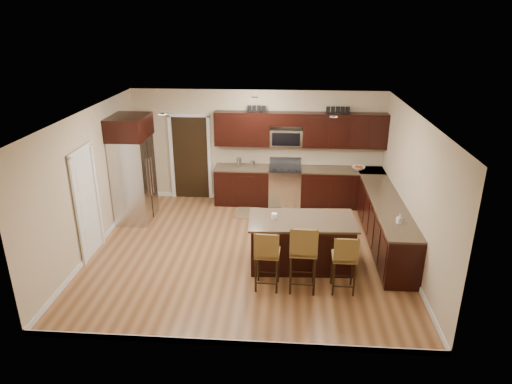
# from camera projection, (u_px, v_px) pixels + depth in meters

# --- Properties ---
(floor) EXTENTS (6.00, 6.00, 0.00)m
(floor) POSITION_uv_depth(u_px,v_px,m) (248.00, 251.00, 8.92)
(floor) COLOR #926039
(floor) RESTS_ON ground
(ceiling) EXTENTS (6.00, 6.00, 0.00)m
(ceiling) POSITION_uv_depth(u_px,v_px,m) (247.00, 114.00, 7.94)
(ceiling) COLOR silver
(ceiling) RESTS_ON wall_back
(wall_back) EXTENTS (6.00, 0.00, 6.00)m
(wall_back) POSITION_uv_depth(u_px,v_px,m) (258.00, 146.00, 10.98)
(wall_back) COLOR #C5AF8E
(wall_back) RESTS_ON floor
(wall_left) EXTENTS (0.00, 5.50, 5.50)m
(wall_left) POSITION_uv_depth(u_px,v_px,m) (90.00, 182.00, 8.63)
(wall_left) COLOR #C5AF8E
(wall_left) RESTS_ON floor
(wall_right) EXTENTS (0.00, 5.50, 5.50)m
(wall_right) POSITION_uv_depth(u_px,v_px,m) (413.00, 191.00, 8.23)
(wall_right) COLOR #C5AF8E
(wall_right) RESTS_ON floor
(base_cabinets) EXTENTS (4.02, 3.96, 0.92)m
(base_cabinets) POSITION_uv_depth(u_px,v_px,m) (340.00, 204.00, 9.97)
(base_cabinets) COLOR black
(base_cabinets) RESTS_ON floor
(upper_cabinets) EXTENTS (4.00, 0.33, 0.80)m
(upper_cabinets) POSITION_uv_depth(u_px,v_px,m) (302.00, 129.00, 10.58)
(upper_cabinets) COLOR black
(upper_cabinets) RESTS_ON wall_back
(range) EXTENTS (0.76, 0.64, 1.11)m
(range) POSITION_uv_depth(u_px,v_px,m) (285.00, 186.00, 10.98)
(range) COLOR silver
(range) RESTS_ON floor
(microwave) EXTENTS (0.76, 0.31, 0.40)m
(microwave) POSITION_uv_depth(u_px,v_px,m) (286.00, 138.00, 10.71)
(microwave) COLOR silver
(microwave) RESTS_ON upper_cabinets
(doorway) EXTENTS (0.85, 0.03, 2.06)m
(doorway) POSITION_uv_depth(u_px,v_px,m) (191.00, 158.00, 11.20)
(doorway) COLOR black
(doorway) RESTS_ON floor
(pantry_door) EXTENTS (0.03, 0.80, 2.04)m
(pantry_door) POSITION_uv_depth(u_px,v_px,m) (87.00, 205.00, 8.47)
(pantry_door) COLOR white
(pantry_door) RESTS_ON floor
(letter_decor) EXTENTS (2.20, 0.03, 0.15)m
(letter_decor) POSITION_uv_depth(u_px,v_px,m) (296.00, 109.00, 10.43)
(letter_decor) COLOR black
(letter_decor) RESTS_ON upper_cabinets
(island) EXTENTS (1.95, 1.10, 0.92)m
(island) POSITION_uv_depth(u_px,v_px,m) (301.00, 244.00, 8.28)
(island) COLOR black
(island) RESTS_ON floor
(stool_left) EXTENTS (0.42, 0.42, 1.08)m
(stool_left) POSITION_uv_depth(u_px,v_px,m) (267.00, 254.00, 7.45)
(stool_left) COLOR olive
(stool_left) RESTS_ON floor
(stool_mid) EXTENTS (0.46, 0.46, 1.20)m
(stool_mid) POSITION_uv_depth(u_px,v_px,m) (303.00, 251.00, 7.38)
(stool_mid) COLOR olive
(stool_mid) RESTS_ON floor
(stool_right) EXTENTS (0.39, 0.39, 1.05)m
(stool_right) POSITION_uv_depth(u_px,v_px,m) (345.00, 258.00, 7.37)
(stool_right) COLOR olive
(stool_right) RESTS_ON floor
(refrigerator) EXTENTS (0.79, 1.00, 2.35)m
(refrigerator) POSITION_uv_depth(u_px,v_px,m) (133.00, 168.00, 9.90)
(refrigerator) COLOR silver
(refrigerator) RESTS_ON floor
(floor_mat) EXTENTS (1.08, 0.78, 0.01)m
(floor_mat) POSITION_uv_depth(u_px,v_px,m) (258.00, 213.00, 10.59)
(floor_mat) COLOR brown
(floor_mat) RESTS_ON floor
(fruit_bowl) EXTENTS (0.35, 0.35, 0.08)m
(fruit_bowl) POSITION_uv_depth(u_px,v_px,m) (358.00, 168.00, 10.69)
(fruit_bowl) COLOR silver
(fruit_bowl) RESTS_ON base_cabinets
(soap_bottle) EXTENTS (0.10, 0.10, 0.17)m
(soap_bottle) POSITION_uv_depth(u_px,v_px,m) (399.00, 219.00, 7.92)
(soap_bottle) COLOR #B2B2B2
(soap_bottle) RESTS_ON base_cabinets
(canister_tall) EXTENTS (0.12, 0.12, 0.23)m
(canister_tall) POSITION_uv_depth(u_px,v_px,m) (239.00, 162.00, 10.85)
(canister_tall) COLOR silver
(canister_tall) RESTS_ON base_cabinets
(canister_short) EXTENTS (0.11, 0.11, 0.16)m
(canister_short) POSITION_uv_depth(u_px,v_px,m) (253.00, 164.00, 10.84)
(canister_short) COLOR silver
(canister_short) RESTS_ON base_cabinets
(island_jar) EXTENTS (0.10, 0.10, 0.10)m
(island_jar) POSITION_uv_depth(u_px,v_px,m) (274.00, 216.00, 8.12)
(island_jar) COLOR white
(island_jar) RESTS_ON island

